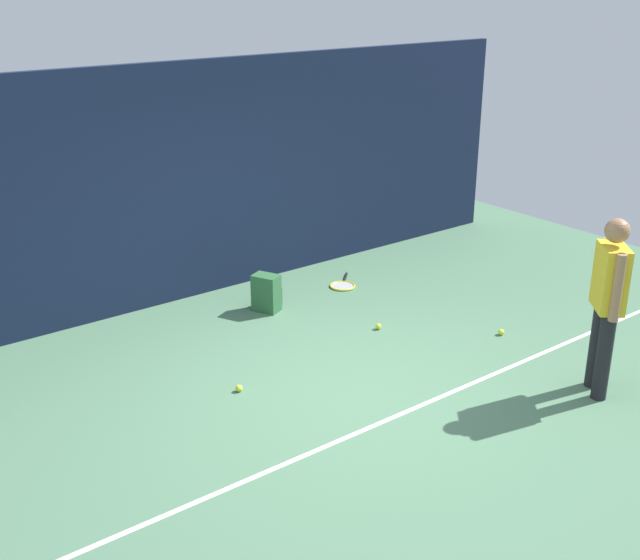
{
  "coord_description": "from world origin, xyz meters",
  "views": [
    {
      "loc": [
        -4.22,
        -5.11,
        3.7
      ],
      "look_at": [
        0.0,
        0.4,
        1.0
      ],
      "focal_mm": 44.62,
      "sensor_mm": 36.0,
      "label": 1
    }
  ],
  "objects_px": {
    "tennis_player": "(608,297)",
    "tennis_ball_near_player": "(239,388)",
    "tennis_racket": "(343,285)",
    "backpack": "(267,293)",
    "tennis_ball_mid_court": "(501,332)",
    "tennis_ball_by_fence": "(378,326)"
  },
  "relations": [
    {
      "from": "tennis_player",
      "to": "backpack",
      "type": "relative_size",
      "value": 3.86
    },
    {
      "from": "tennis_ball_near_player",
      "to": "tennis_ball_by_fence",
      "type": "relative_size",
      "value": 1.0
    },
    {
      "from": "tennis_player",
      "to": "tennis_ball_near_player",
      "type": "xyz_separation_m",
      "value": [
        -2.67,
        2.04,
        -0.93
      ]
    },
    {
      "from": "backpack",
      "to": "tennis_ball_near_player",
      "type": "height_order",
      "value": "backpack"
    },
    {
      "from": "backpack",
      "to": "tennis_ball_near_player",
      "type": "distance_m",
      "value": 1.95
    },
    {
      "from": "tennis_ball_near_player",
      "to": "tennis_ball_by_fence",
      "type": "bearing_deg",
      "value": 7.26
    },
    {
      "from": "tennis_ball_mid_court",
      "to": "tennis_ball_near_player",
      "type": "bearing_deg",
      "value": 167.1
    },
    {
      "from": "tennis_racket",
      "to": "tennis_ball_near_player",
      "type": "height_order",
      "value": "tennis_ball_near_player"
    },
    {
      "from": "backpack",
      "to": "tennis_ball_mid_court",
      "type": "height_order",
      "value": "backpack"
    },
    {
      "from": "tennis_ball_near_player",
      "to": "tennis_ball_mid_court",
      "type": "height_order",
      "value": "same"
    },
    {
      "from": "tennis_player",
      "to": "tennis_racket",
      "type": "distance_m",
      "value": 3.67
    },
    {
      "from": "tennis_player",
      "to": "tennis_ball_mid_court",
      "type": "height_order",
      "value": "tennis_player"
    },
    {
      "from": "backpack",
      "to": "tennis_ball_by_fence",
      "type": "xyz_separation_m",
      "value": [
        0.67,
        -1.2,
        -0.18
      ]
    },
    {
      "from": "tennis_ball_near_player",
      "to": "tennis_player",
      "type": "bearing_deg",
      "value": -37.42
    },
    {
      "from": "tennis_racket",
      "to": "backpack",
      "type": "bearing_deg",
      "value": -41.58
    },
    {
      "from": "backpack",
      "to": "tennis_ball_mid_court",
      "type": "relative_size",
      "value": 6.67
    },
    {
      "from": "tennis_racket",
      "to": "tennis_player",
      "type": "bearing_deg",
      "value": 49.14
    },
    {
      "from": "tennis_player",
      "to": "tennis_ball_mid_court",
      "type": "xyz_separation_m",
      "value": [
        0.27,
        1.37,
        -0.93
      ]
    },
    {
      "from": "tennis_player",
      "to": "tennis_ball_mid_court",
      "type": "distance_m",
      "value": 1.68
    },
    {
      "from": "tennis_player",
      "to": "backpack",
      "type": "height_order",
      "value": "tennis_player"
    },
    {
      "from": "tennis_ball_mid_court",
      "to": "tennis_ball_by_fence",
      "type": "bearing_deg",
      "value": 136.27
    },
    {
      "from": "tennis_player",
      "to": "tennis_ball_by_fence",
      "type": "distance_m",
      "value": 2.57
    }
  ]
}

